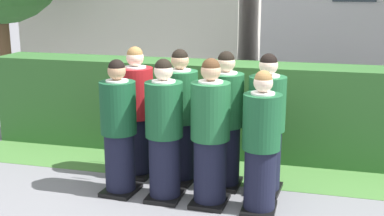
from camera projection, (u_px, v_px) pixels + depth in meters
The scene contains 11 objects.
ground_plane at pixel (186, 200), 5.90m from camera, with size 60.00×60.00×0.00m, color slate.
student_front_row_0 at pixel (119, 131), 5.95m from camera, with size 0.43×0.53×1.64m.
student_front_row_1 at pixel (164, 134), 5.78m from camera, with size 0.43×0.48×1.67m.
student_front_row_2 at pixel (210, 137), 5.63m from camera, with size 0.44×0.50×1.70m.
student_front_row_3 at pixel (261, 146), 5.45m from camera, with size 0.42×0.50×1.60m.
student_in_red_blazer at pixel (137, 115), 6.52m from camera, with size 0.45×0.54×1.71m.
student_rear_row_1 at pixel (180, 119), 6.33m from camera, with size 0.45×0.53×1.70m.
student_rear_row_2 at pixel (225, 123), 6.14m from camera, with size 0.44×0.54×1.70m.
student_rear_row_3 at pixel (266, 128), 5.98m from camera, with size 0.44×0.55×1.70m.
hedge at pixel (218, 108), 7.45m from camera, with size 7.00×0.70×1.36m.
lawn_strip at pixel (205, 170), 6.86m from camera, with size 7.00×0.90×0.01m, color #477A38.
Camera 1 is at (1.45, -5.26, 2.48)m, focal length 46.95 mm.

